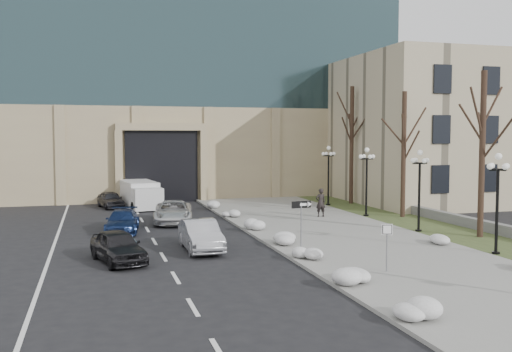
# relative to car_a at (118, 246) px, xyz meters

# --- Properties ---
(ground) EXTENTS (160.00, 160.00, 0.00)m
(ground) POSITION_rel_car_a_xyz_m (8.53, -9.45, -0.70)
(ground) COLOR black
(ground) RESTS_ON ground
(sidewalk) EXTENTS (9.00, 40.00, 0.12)m
(sidewalk) POSITION_rel_car_a_xyz_m (12.03, 4.55, -0.64)
(sidewalk) COLOR gray
(sidewalk) RESTS_ON ground
(curb) EXTENTS (0.30, 40.00, 0.14)m
(curb) POSITION_rel_car_a_xyz_m (7.53, 4.55, -0.63)
(curb) COLOR gray
(curb) RESTS_ON ground
(grass_strip) EXTENTS (4.00, 40.00, 0.10)m
(grass_strip) POSITION_rel_car_a_xyz_m (18.53, 4.55, -0.65)
(grass_strip) COLOR #344120
(grass_strip) RESTS_ON ground
(stone_wall) EXTENTS (0.50, 30.00, 0.70)m
(stone_wall) POSITION_rel_car_a_xyz_m (20.53, 6.55, -0.35)
(stone_wall) COLOR slate
(stone_wall) RESTS_ON ground
(office_tower) EXTENTS (40.00, 24.70, 36.00)m
(office_tower) POSITION_rel_car_a_xyz_m (6.52, 34.13, 17.79)
(office_tower) COLOR tan
(office_tower) RESTS_ON ground
(classical_building) EXTENTS (22.00, 18.12, 12.00)m
(classical_building) POSITION_rel_car_a_xyz_m (30.53, 18.53, 5.30)
(classical_building) COLOR tan
(classical_building) RESTS_ON ground
(car_a) EXTENTS (2.67, 4.42, 1.41)m
(car_a) POSITION_rel_car_a_xyz_m (0.00, 0.00, 0.00)
(car_a) COLOR black
(car_a) RESTS_ON ground
(car_b) EXTENTS (1.61, 4.49, 1.48)m
(car_b) POSITION_rel_car_a_xyz_m (3.96, 1.57, 0.03)
(car_b) COLOR #AFB0B7
(car_b) RESTS_ON ground
(car_c) EXTENTS (2.31, 4.58, 1.28)m
(car_c) POSITION_rel_car_a_xyz_m (0.58, 7.92, -0.07)
(car_c) COLOR navy
(car_c) RESTS_ON ground
(car_d) EXTENTS (3.09, 5.39, 1.42)m
(car_d) POSITION_rel_car_a_xyz_m (3.86, 10.68, 0.00)
(car_d) COLOR silver
(car_d) RESTS_ON ground
(car_e) EXTENTS (2.27, 4.01, 1.29)m
(car_e) POSITION_rel_car_a_xyz_m (0.27, 19.71, -0.06)
(car_e) COLOR #323137
(car_e) RESTS_ON ground
(pedestrian) EXTENTS (0.70, 0.47, 1.90)m
(pedestrian) POSITION_rel_car_a_xyz_m (13.68, 10.00, 0.37)
(pedestrian) COLOR black
(pedestrian) RESTS_ON sidewalk
(box_truck) EXTENTS (2.98, 6.56, 2.01)m
(box_truck) POSITION_rel_car_a_xyz_m (2.51, 19.42, 0.27)
(box_truck) COLOR silver
(box_truck) RESTS_ON ground
(one_way_sign) EXTENTS (0.98, 0.27, 2.62)m
(one_way_sign) POSITION_rel_car_a_xyz_m (8.11, -1.57, 1.46)
(one_way_sign) COLOR slate
(one_way_sign) RESTS_ON ground
(keep_sign) EXTENTS (0.43, 0.16, 2.04)m
(keep_sign) POSITION_rel_car_a_xyz_m (10.22, -5.24, 0.79)
(keep_sign) COLOR slate
(keep_sign) RESTS_ON ground
(snow_clump_a) EXTENTS (1.10, 1.60, 0.36)m
(snow_clump_a) POSITION_rel_car_a_xyz_m (8.06, -11.27, -0.40)
(snow_clump_a) COLOR silver
(snow_clump_a) RESTS_ON sidewalk
(snow_clump_b) EXTENTS (1.10, 1.60, 0.36)m
(snow_clump_b) POSITION_rel_car_a_xyz_m (8.11, -6.64, -0.40)
(snow_clump_b) COLOR silver
(snow_clump_b) RESTS_ON sidewalk
(snow_clump_c) EXTENTS (1.10, 1.60, 0.36)m
(snow_clump_c) POSITION_rel_car_a_xyz_m (7.99, -2.34, -0.40)
(snow_clump_c) COLOR silver
(snow_clump_c) RESTS_ON sidewalk
(snow_clump_d) EXTENTS (1.10, 1.60, 0.36)m
(snow_clump_d) POSITION_rel_car_a_xyz_m (8.18, 1.57, -0.40)
(snow_clump_d) COLOR silver
(snow_clump_d) RESTS_ON sidewalk
(snow_clump_e) EXTENTS (1.10, 1.60, 0.36)m
(snow_clump_e) POSITION_rel_car_a_xyz_m (8.01, 6.24, -0.40)
(snow_clump_e) COLOR silver
(snow_clump_e) RESTS_ON sidewalk
(snow_clump_f) EXTENTS (1.10, 1.60, 0.36)m
(snow_clump_f) POSITION_rel_car_a_xyz_m (7.96, 11.53, -0.40)
(snow_clump_f) COLOR silver
(snow_clump_f) RESTS_ON sidewalk
(snow_clump_g) EXTENTS (1.10, 1.60, 0.36)m
(snow_clump_g) POSITION_rel_car_a_xyz_m (7.79, 16.05, -0.40)
(snow_clump_g) COLOR silver
(snow_clump_g) RESTS_ON sidewalk
(snow_clump_i) EXTENTS (1.10, 1.60, 0.36)m
(snow_clump_i) POSITION_rel_car_a_xyz_m (15.88, -0.43, -0.40)
(snow_clump_i) COLOR silver
(snow_clump_i) RESTS_ON sidewalk
(lamppost_a) EXTENTS (1.18, 1.18, 4.76)m
(lamppost_a) POSITION_rel_car_a_xyz_m (16.83, -3.45, 2.37)
(lamppost_a) COLOR black
(lamppost_a) RESTS_ON ground
(lamppost_b) EXTENTS (1.18, 1.18, 4.76)m
(lamppost_b) POSITION_rel_car_a_xyz_m (16.83, 3.05, 2.37)
(lamppost_b) COLOR black
(lamppost_b) RESTS_ON ground
(lamppost_c) EXTENTS (1.18, 1.18, 4.76)m
(lamppost_c) POSITION_rel_car_a_xyz_m (16.83, 9.55, 2.37)
(lamppost_c) COLOR black
(lamppost_c) RESTS_ON ground
(lamppost_d) EXTENTS (1.18, 1.18, 4.76)m
(lamppost_d) POSITION_rel_car_a_xyz_m (16.83, 16.05, 2.37)
(lamppost_d) COLOR black
(lamppost_d) RESTS_ON ground
(tree_near) EXTENTS (3.20, 3.20, 9.00)m
(tree_near) POSITION_rel_car_a_xyz_m (19.03, 0.55, 5.12)
(tree_near) COLOR black
(tree_near) RESTS_ON ground
(tree_mid) EXTENTS (3.20, 3.20, 8.50)m
(tree_mid) POSITION_rel_car_a_xyz_m (19.03, 8.55, 4.80)
(tree_mid) COLOR black
(tree_mid) RESTS_ON ground
(tree_far) EXTENTS (3.20, 3.20, 9.50)m
(tree_far) POSITION_rel_car_a_xyz_m (19.03, 16.55, 5.45)
(tree_far) COLOR black
(tree_far) RESTS_ON ground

